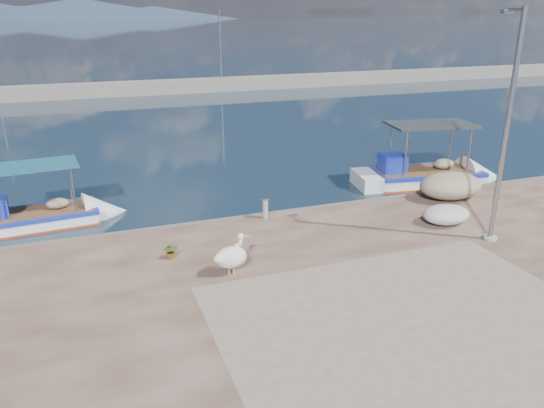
{
  "coord_description": "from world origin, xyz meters",
  "views": [
    {
      "loc": [
        -5.74,
        -11.79,
        7.33
      ],
      "look_at": [
        0.0,
        3.8,
        1.3
      ],
      "focal_mm": 35.0,
      "sensor_mm": 36.0,
      "label": 1
    }
  ],
  "objects_px": {
    "boat_left": "(39,220)",
    "pelican": "(232,256)",
    "bollard_near": "(265,207)",
    "boat_right": "(424,178)",
    "lamp_post": "(505,138)"
  },
  "relations": [
    {
      "from": "bollard_near",
      "to": "pelican",
      "type": "bearing_deg",
      "value": -121.8
    },
    {
      "from": "boat_left",
      "to": "pelican",
      "type": "bearing_deg",
      "value": -58.28
    },
    {
      "from": "boat_left",
      "to": "bollard_near",
      "type": "height_order",
      "value": "boat_left"
    },
    {
      "from": "boat_left",
      "to": "boat_right",
      "type": "xyz_separation_m",
      "value": [
        16.2,
        -0.65,
        0.04
      ]
    },
    {
      "from": "boat_right",
      "to": "bollard_near",
      "type": "bearing_deg",
      "value": -152.53
    },
    {
      "from": "boat_left",
      "to": "bollard_near",
      "type": "distance_m",
      "value": 8.33
    },
    {
      "from": "boat_right",
      "to": "lamp_post",
      "type": "xyz_separation_m",
      "value": [
        -2.5,
        -6.94,
        3.55
      ]
    },
    {
      "from": "pelican",
      "to": "lamp_post",
      "type": "bearing_deg",
      "value": -17.05
    },
    {
      "from": "boat_left",
      "to": "pelican",
      "type": "xyz_separation_m",
      "value": [
        5.29,
        -7.08,
        0.84
      ]
    },
    {
      "from": "bollard_near",
      "to": "lamp_post",
      "type": "bearing_deg",
      "value": -34.42
    },
    {
      "from": "boat_left",
      "to": "boat_right",
      "type": "bearing_deg",
      "value": -7.34
    },
    {
      "from": "boat_right",
      "to": "lamp_post",
      "type": "distance_m",
      "value": 8.19
    },
    {
      "from": "boat_left",
      "to": "pelican",
      "type": "distance_m",
      "value": 8.88
    },
    {
      "from": "boat_left",
      "to": "lamp_post",
      "type": "relative_size",
      "value": 0.81
    },
    {
      "from": "boat_left",
      "to": "pelican",
      "type": "height_order",
      "value": "boat_left"
    }
  ]
}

